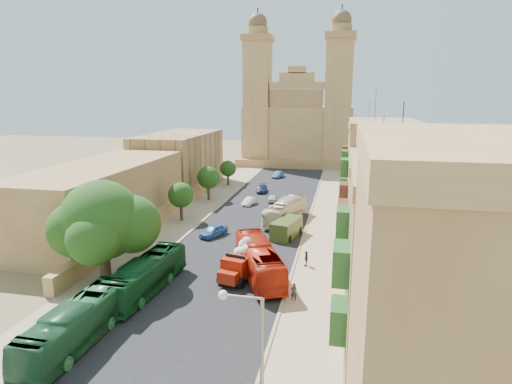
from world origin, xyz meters
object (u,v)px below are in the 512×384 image
at_px(streetlamp, 252,354).
at_px(bus_green_south, 78,323).
at_px(street_tree_a, 140,222).
at_px(pedestrian_c, 306,259).
at_px(car_cream, 283,224).
at_px(car_blue_b, 278,175).
at_px(pedestrian_a, 294,292).
at_px(street_tree_c, 208,177).
at_px(red_truck, 242,260).
at_px(street_tree_d, 228,169).
at_px(car_dkblue, 262,189).
at_px(bus_green_north, 146,275).
at_px(ficus_tree, 103,223).
at_px(olive_pickup, 287,228).
at_px(car_white_a, 249,201).
at_px(bus_cream_east, 285,211).
at_px(car_blue_a, 214,231).
at_px(car_white_b, 273,198).
at_px(street_tree_b, 181,195).
at_px(church, 299,125).

xyz_separation_m(streetlamp, bus_green_south, (-13.63, 6.49, -3.70)).
height_order(street_tree_a, pedestrian_c, street_tree_a).
distance_m(streetlamp, car_cream, 35.85).
bearing_deg(car_cream, car_blue_b, -94.05).
bearing_deg(pedestrian_a, street_tree_c, -82.17).
relative_size(street_tree_c, red_truck, 0.85).
xyz_separation_m(street_tree_d, car_dkblue, (7.46, -4.68, -2.56)).
xyz_separation_m(streetlamp, bus_green_north, (-12.65, 14.80, -3.68)).
xyz_separation_m(ficus_tree, olive_pickup, (14.43, 15.99, -4.55)).
relative_size(olive_pickup, car_dkblue, 1.34).
distance_m(red_truck, car_blue_b, 50.05).
xyz_separation_m(ficus_tree, car_white_a, (6.59, 30.21, -5.05)).
xyz_separation_m(street_tree_d, pedestrian_c, (18.19, -36.65, -2.37)).
bearing_deg(street_tree_a, olive_pickup, 28.05).
height_order(bus_green_south, bus_cream_east, bus_green_south).
distance_m(street_tree_c, pedestrian_a, 36.98).
height_order(street_tree_d, car_cream, street_tree_d).
relative_size(bus_cream_east, car_dkblue, 2.53).
xyz_separation_m(red_truck, bus_green_south, (-8.42, -13.15, -0.10)).
relative_size(olive_pickup, car_blue_a, 1.40).
bearing_deg(car_white_b, street_tree_a, 64.79).
xyz_separation_m(bus_green_south, car_blue_b, (4.01, 62.99, -0.86)).
height_order(bus_green_south, car_dkblue, bus_green_south).
bearing_deg(street_tree_d, car_dkblue, -32.11).
relative_size(bus_green_north, car_blue_b, 2.82).
distance_m(street_tree_d, car_blue_a, 30.37).
relative_size(ficus_tree, bus_green_south, 0.88).
height_order(street_tree_b, pedestrian_c, street_tree_b).
bearing_deg(ficus_tree, olive_pickup, 47.94).
bearing_deg(pedestrian_a, bus_cream_east, -101.41).
height_order(street_tree_b, car_dkblue, street_tree_b).
distance_m(streetlamp, car_blue_b, 70.29).
distance_m(streetlamp, bus_cream_east, 38.58).
bearing_deg(streetlamp, pedestrian_a, 89.53).
bearing_deg(car_dkblue, olive_pickup, -79.11).
distance_m(street_tree_a, bus_green_north, 10.65).
distance_m(red_truck, car_blue_a, 12.45).
xyz_separation_m(olive_pickup, car_blue_a, (-8.69, -1.60, -0.37)).
relative_size(streetlamp, car_blue_b, 2.12).
height_order(church, pedestrian_a, church).
distance_m(ficus_tree, street_tree_a, 8.35).
bearing_deg(bus_green_south, ficus_tree, 111.14).
bearing_deg(ficus_tree, streetlamp, -43.04).
bearing_deg(bus_cream_east, pedestrian_a, 112.02).
distance_m(street_tree_d, car_white_b, 15.50).
bearing_deg(streetlamp, street_tree_c, 110.27).
relative_size(street_tree_a, bus_green_north, 0.45).
xyz_separation_m(red_truck, pedestrian_a, (5.34, -3.89, -0.82)).
bearing_deg(bus_green_north, car_white_b, 84.77).
bearing_deg(pedestrian_a, car_white_b, -98.63).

